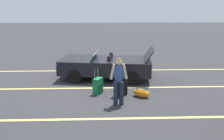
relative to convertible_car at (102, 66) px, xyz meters
The scene contains 9 objects.
ground_plane 0.62m from the convertible_car, behind, with size 80.00×80.00×0.00m, color #333335.
lot_line_near 1.49m from the convertible_car, 98.26° to the right, with size 18.00×0.12×0.01m, color #EAE066.
lot_line_mid 1.48m from the convertible_car, 98.29° to the left, with size 18.00×0.12×0.01m, color #EAE066.
lot_line_far 4.10m from the convertible_car, 92.78° to the left, with size 18.00×0.12×0.01m, color #EAE066.
convertible_car is the anchor object (origin of this frame).
suitcase_large_black 2.33m from the convertible_car, 108.46° to the left, with size 0.53×0.54×0.74m.
suitcase_medium_bright 1.99m from the convertible_car, 86.45° to the left, with size 0.41×0.47×1.00m.
duffel_bag 2.83m from the convertible_car, 122.21° to the left, with size 0.70×0.59×0.34m.
traveler_person 3.12m from the convertible_car, 101.21° to the left, with size 0.61×0.24×1.65m.
Camera 1 is at (0.07, 10.16, 3.23)m, focal length 36.29 mm.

